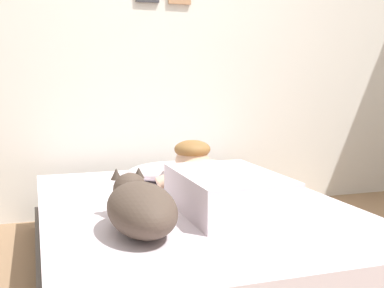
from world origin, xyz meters
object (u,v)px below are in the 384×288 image
Objects in this scene: pillow at (170,171)px; person_lying at (216,183)px; cell_phone at (215,210)px; coffee_cup at (186,175)px; dog at (140,206)px; bed at (192,237)px.

person_lying is (0.06, -0.62, 0.05)m from pillow.
pillow is 3.71× the size of cell_phone.
pillow is 0.10m from coffee_cup.
pillow is 4.16× the size of coffee_cup.
person_lying is 0.54m from dog.
dog is at bearing -144.59° from person_lying.
cell_phone is at bearing -111.87° from person_lying.
person_lying is at bearing -27.46° from bed.
coffee_cup is at bearing -36.18° from pillow.
dog is 4.60× the size of coffee_cup.
person_lying reaches higher than dog.
pillow is 0.57× the size of person_lying.
pillow is 0.62m from person_lying.
dog is 4.11× the size of cell_phone.
bed is 3.80× the size of pillow.
dog is at bearing -112.48° from pillow.
pillow is at bearing 143.82° from coffee_cup.
cell_phone is (-0.05, -0.13, -0.10)m from person_lying.
coffee_cup is at bearing 87.27° from person_lying.
bed is 0.57m from dog.
coffee_cup reaches higher than cell_phone.
cell_phone is at bearing -96.45° from coffee_cup.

